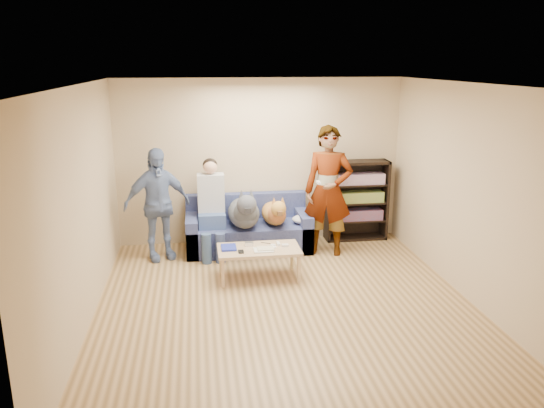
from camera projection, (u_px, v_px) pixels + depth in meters
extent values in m
plane|color=olive|center=(286.00, 306.00, 6.35)|extent=(5.00, 5.00, 0.00)
plane|color=white|center=(288.00, 85.00, 5.67)|extent=(5.00, 5.00, 0.00)
plane|color=tan|center=(260.00, 162.00, 8.40)|extent=(4.50, 0.00, 4.50)
plane|color=tan|center=(349.00, 295.00, 3.62)|extent=(4.50, 0.00, 4.50)
plane|color=tan|center=(81.00, 209.00, 5.70)|extent=(0.00, 5.00, 5.00)
plane|color=tan|center=(473.00, 195.00, 6.32)|extent=(0.00, 5.00, 5.00)
ellipsoid|color=#B4B5B9|center=(304.00, 219.00, 8.14)|extent=(0.37, 0.31, 0.13)
imported|color=gray|center=(328.00, 191.00, 7.88)|extent=(0.82, 0.67, 1.94)
imported|color=#7285B6|center=(157.00, 204.00, 7.69)|extent=(1.05, 0.72, 1.66)
cube|color=white|center=(318.00, 182.00, 7.62)|extent=(0.05, 0.13, 0.03)
cube|color=#1C299C|center=(229.00, 247.00, 7.08)|extent=(0.20, 0.26, 0.03)
cube|color=silver|center=(263.00, 250.00, 7.00)|extent=(0.26, 0.20, 0.02)
cube|color=beige|center=(266.00, 248.00, 7.02)|extent=(0.22, 0.17, 0.01)
cube|color=silver|center=(249.00, 244.00, 7.18)|extent=(0.11, 0.06, 0.05)
cube|color=white|center=(278.00, 244.00, 7.22)|extent=(0.04, 0.13, 0.03)
cube|color=silver|center=(285.00, 245.00, 7.16)|extent=(0.09, 0.06, 0.03)
cylinder|color=white|center=(274.00, 247.00, 7.10)|extent=(0.07, 0.07, 0.02)
cylinder|color=silver|center=(273.00, 245.00, 7.17)|extent=(0.07, 0.07, 0.02)
cylinder|color=orange|center=(259.00, 252.00, 6.94)|extent=(0.13, 0.06, 0.01)
cylinder|color=black|center=(266.00, 243.00, 7.28)|extent=(0.13, 0.08, 0.01)
cube|color=black|center=(241.00, 252.00, 6.94)|extent=(0.07, 0.12, 0.02)
cube|color=#515B93|center=(248.00, 236.00, 8.22)|extent=(1.90, 0.85, 0.42)
cube|color=#515B93|center=(246.00, 205.00, 8.43)|extent=(1.90, 0.18, 0.40)
cube|color=#515B93|center=(192.00, 234.00, 8.08)|extent=(0.18, 0.85, 0.58)
cube|color=#515B93|center=(303.00, 229.00, 8.32)|extent=(0.18, 0.85, 0.58)
cube|color=#435495|center=(212.00, 220.00, 7.98)|extent=(0.40, 0.38, 0.22)
cylinder|color=#3B5283|center=(207.00, 249.00, 7.65)|extent=(0.14, 0.14, 0.47)
cylinder|color=#3D4F86|center=(220.00, 249.00, 7.68)|extent=(0.14, 0.14, 0.47)
cube|color=silver|center=(211.00, 193.00, 7.98)|extent=(0.40, 0.24, 0.58)
sphere|color=tan|center=(210.00, 167.00, 7.87)|extent=(0.21, 0.21, 0.21)
ellipsoid|color=black|center=(210.00, 165.00, 7.89)|extent=(0.22, 0.22, 0.19)
ellipsoid|color=#4C4F56|center=(244.00, 213.00, 8.01)|extent=(0.47, 0.98, 0.41)
sphere|color=#45484E|center=(246.00, 213.00, 7.68)|extent=(0.35, 0.35, 0.35)
sphere|color=#4A4D54|center=(247.00, 205.00, 7.47)|extent=(0.28, 0.28, 0.28)
cube|color=black|center=(248.00, 210.00, 7.36)|extent=(0.09, 0.14, 0.08)
cone|color=#484A52|center=(241.00, 194.00, 7.44)|extent=(0.09, 0.09, 0.14)
cone|color=#484A52|center=(251.00, 194.00, 7.46)|extent=(0.09, 0.09, 0.14)
cylinder|color=#4D5157|center=(241.00, 208.00, 8.43)|extent=(0.05, 0.32, 0.19)
ellipsoid|color=#AB7734|center=(274.00, 213.00, 8.14)|extent=(0.37, 0.76, 0.32)
sphere|color=#BA7438|center=(277.00, 214.00, 7.84)|extent=(0.28, 0.28, 0.28)
sphere|color=#C88C3D|center=(278.00, 209.00, 7.65)|extent=(0.22, 0.22, 0.22)
cube|color=brown|center=(280.00, 213.00, 7.55)|extent=(0.07, 0.11, 0.06)
cone|color=#B87538|center=(274.00, 201.00, 7.63)|extent=(0.07, 0.07, 0.11)
cone|color=#A86933|center=(283.00, 200.00, 7.65)|extent=(0.07, 0.07, 0.11)
cylinder|color=#BD7E39|center=(270.00, 208.00, 8.52)|extent=(0.04, 0.25, 0.15)
cube|color=tan|center=(259.00, 250.00, 7.10)|extent=(1.10, 0.60, 0.04)
cylinder|color=tan|center=(223.00, 273.00, 6.84)|extent=(0.05, 0.05, 0.38)
cylinder|color=tan|center=(299.00, 269.00, 6.98)|extent=(0.05, 0.05, 0.38)
cylinder|color=tan|center=(221.00, 259.00, 7.32)|extent=(0.05, 0.05, 0.38)
cylinder|color=tan|center=(292.00, 256.00, 7.46)|extent=(0.05, 0.05, 0.38)
cube|color=black|center=(328.00, 201.00, 8.55)|extent=(0.04, 0.34, 1.30)
cube|color=black|center=(385.00, 199.00, 8.68)|extent=(0.04, 0.34, 1.30)
cube|color=black|center=(358.00, 162.00, 8.45)|extent=(1.00, 0.34, 0.04)
cube|color=black|center=(355.00, 237.00, 8.78)|extent=(1.00, 0.34, 0.04)
cube|color=black|center=(354.00, 198.00, 8.76)|extent=(1.00, 0.02, 1.30)
cube|color=black|center=(356.00, 220.00, 8.70)|extent=(0.94, 0.32, 0.03)
cube|color=black|center=(356.00, 202.00, 8.62)|extent=(0.94, 0.32, 0.02)
cube|color=black|center=(357.00, 184.00, 8.54)|extent=(0.94, 0.32, 0.02)
cube|color=#B23333|center=(356.00, 214.00, 8.65)|extent=(0.84, 0.24, 0.17)
cube|color=gold|center=(357.00, 197.00, 8.57)|extent=(0.84, 0.24, 0.17)
cube|color=#994C99|center=(358.00, 179.00, 8.50)|extent=(0.84, 0.24, 0.17)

